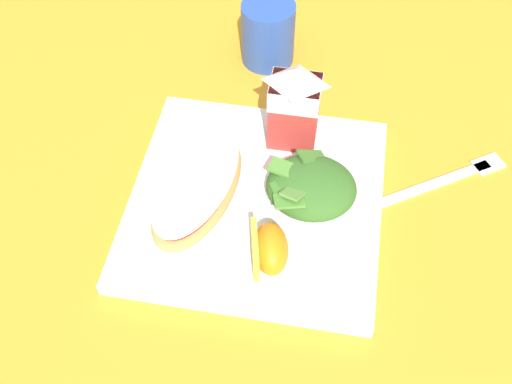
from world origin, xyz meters
The scene contains 8 objects.
ground centered at (0.00, 0.00, 0.00)m, with size 3.00×3.00×0.00m, color orange.
white_plate centered at (0.00, 0.00, 0.01)m, with size 0.28×0.28×0.02m, color white.
cheesy_pizza_bread centered at (-0.06, -0.01, 0.03)m, with size 0.11×0.18×0.04m.
green_salad_pile centered at (0.06, 0.01, 0.04)m, with size 0.10×0.10×0.05m.
milk_carton centered at (0.03, 0.10, 0.08)m, with size 0.06×0.04×0.11m.
orange_wedge_front centered at (0.03, -0.08, 0.04)m, with size 0.05×0.07×0.04m.
metal_fork centered at (0.22, 0.08, 0.00)m, with size 0.17×0.12×0.01m.
drinking_blue_cup centered at (-0.03, 0.25, 0.04)m, with size 0.07×0.07×0.09m, color #284CA3.
Camera 1 is at (0.07, -0.41, 0.57)m, focal length 43.11 mm.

